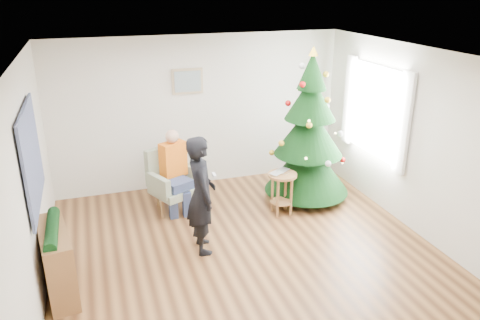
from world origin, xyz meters
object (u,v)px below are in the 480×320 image
object	(u,v)px
standing_man	(201,195)
console	(57,262)
christmas_tree	(309,133)
armchair	(174,187)
stool	(282,193)

from	to	relation	value
standing_man	console	world-z (taller)	standing_man
christmas_tree	armchair	bearing A→B (deg)	172.34
christmas_tree	stool	world-z (taller)	christmas_tree
stool	console	size ratio (longest dim) A/B	0.67
stool	standing_man	xyz separation A→B (m)	(-1.41, -0.62, 0.46)
armchair	standing_man	distance (m)	1.41
standing_man	armchair	bearing A→B (deg)	8.12
armchair	console	bearing A→B (deg)	-158.57
armchair	stool	bearing A→B (deg)	-49.34
stool	console	world-z (taller)	console
christmas_tree	armchair	world-z (taller)	christmas_tree
standing_man	stool	bearing A→B (deg)	-63.71
stool	console	xyz separation A→B (m)	(-3.21, -1.01, 0.06)
stool	standing_man	distance (m)	1.61
stool	standing_man	world-z (taller)	standing_man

